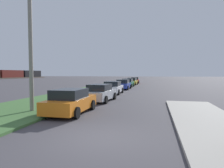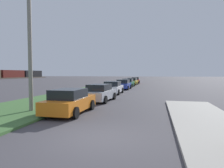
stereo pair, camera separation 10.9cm
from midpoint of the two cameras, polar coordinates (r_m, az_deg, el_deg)
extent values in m
plane|color=#423F44|center=(7.52, -4.36, -15.45)|extent=(300.00, 300.00, 0.00)
cube|color=#3D6633|center=(19.08, -14.51, -4.04)|extent=(60.00, 6.00, 0.12)
cube|color=orange|center=(12.17, -11.67, -5.58)|extent=(4.31, 1.81, 0.70)
cube|color=black|center=(11.91, -12.10, -2.74)|extent=(2.21, 1.61, 0.55)
cylinder|color=black|center=(13.79, -12.77, -5.63)|extent=(0.64, 0.22, 0.64)
cylinder|color=black|center=(13.13, -5.61, -6.00)|extent=(0.64, 0.22, 0.64)
cylinder|color=black|center=(11.45, -18.62, -7.49)|extent=(0.64, 0.22, 0.64)
cylinder|color=black|center=(10.64, -10.21, -8.18)|extent=(0.64, 0.22, 0.64)
cube|color=#B2B5BA|center=(17.13, -3.28, -3.02)|extent=(4.39, 2.02, 0.70)
cube|color=black|center=(16.89, -3.51, -0.98)|extent=(2.28, 1.71, 0.55)
cylinder|color=black|center=(18.73, -4.53, -3.28)|extent=(0.65, 0.25, 0.64)
cylinder|color=black|center=(18.18, 0.80, -3.46)|extent=(0.65, 0.25, 0.64)
cylinder|color=black|center=(16.24, -7.86, -4.27)|extent=(0.65, 0.25, 0.64)
cylinder|color=black|center=(15.61, -1.78, -4.54)|extent=(0.65, 0.25, 0.64)
cube|color=silver|center=(23.30, 0.43, -1.41)|extent=(4.32, 1.84, 0.70)
cube|color=black|center=(23.06, 0.33, 0.10)|extent=(2.21, 1.62, 0.55)
cylinder|color=black|center=(24.83, -0.97, -1.71)|extent=(0.64, 0.23, 0.64)
cylinder|color=black|center=(24.48, 3.14, -1.78)|extent=(0.64, 0.23, 0.64)
cylinder|color=black|center=(22.22, -2.56, -2.27)|extent=(0.64, 0.23, 0.64)
cylinder|color=black|center=(21.83, 2.01, -2.37)|extent=(0.64, 0.23, 0.64)
cube|color=#23389E|center=(29.89, 3.43, -0.43)|extent=(4.33, 1.87, 0.70)
cube|color=black|center=(29.66, 3.36, 0.76)|extent=(2.23, 1.64, 0.55)
cylinder|color=black|center=(31.40, 2.25, -0.71)|extent=(0.64, 0.23, 0.64)
cylinder|color=black|center=(31.09, 5.50, -0.76)|extent=(0.64, 0.23, 0.64)
cylinder|color=black|center=(28.76, 1.17, -1.06)|extent=(0.64, 0.23, 0.64)
cylinder|color=black|center=(28.43, 4.72, -1.11)|extent=(0.64, 0.23, 0.64)
cube|color=#1E6B38|center=(35.46, 4.75, 0.12)|extent=(4.33, 1.86, 0.70)
cube|color=black|center=(35.24, 4.70, 1.12)|extent=(2.22, 1.63, 0.55)
cylinder|color=black|center=(36.96, 3.69, -0.15)|extent=(0.64, 0.23, 0.64)
cylinder|color=black|center=(36.69, 6.46, -0.18)|extent=(0.64, 0.23, 0.64)
cylinder|color=black|center=(34.30, 2.91, -0.39)|extent=(0.64, 0.23, 0.64)
cylinder|color=black|center=(34.01, 5.89, -0.44)|extent=(0.64, 0.23, 0.64)
cube|color=gold|center=(41.64, 6.05, 0.55)|extent=(4.39, 2.04, 0.70)
cube|color=black|center=(41.42, 6.00, 1.40)|extent=(2.29, 1.72, 0.55)
cylinder|color=black|center=(43.14, 5.18, 0.31)|extent=(0.65, 0.26, 0.64)
cylinder|color=black|center=(42.84, 7.54, 0.27)|extent=(0.65, 0.26, 0.64)
cylinder|color=black|center=(40.49, 4.46, 0.13)|extent=(0.65, 0.26, 0.64)
cylinder|color=black|center=(40.17, 6.98, 0.09)|extent=(0.65, 0.26, 0.64)
cube|color=red|center=(48.21, 6.82, 0.88)|extent=(4.39, 2.03, 0.70)
cube|color=black|center=(47.99, 6.81, 1.62)|extent=(2.28, 1.72, 0.55)
cylinder|color=black|center=(49.62, 5.86, 0.66)|extent=(0.65, 0.25, 0.64)
cylinder|color=black|center=(49.53, 7.94, 0.64)|extent=(0.65, 0.25, 0.64)
cylinder|color=black|center=(46.92, 5.64, 0.52)|extent=(0.65, 0.25, 0.64)
cylinder|color=black|center=(46.83, 7.84, 0.51)|extent=(0.65, 0.25, 0.64)
cube|color=#511914|center=(102.86, -26.85, 2.63)|extent=(14.00, 3.00, 3.40)
cube|color=black|center=(114.98, -22.01, 2.75)|extent=(14.00, 3.00, 3.40)
cylinder|color=gray|center=(13.02, -22.32, 8.85)|extent=(0.24, 0.24, 7.50)
camera|label=1|loc=(0.05, -89.87, 0.01)|focal=31.75mm
camera|label=2|loc=(0.05, 90.13, -0.01)|focal=31.75mm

